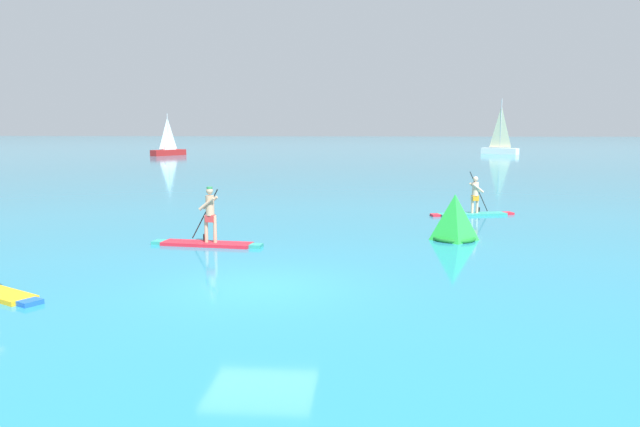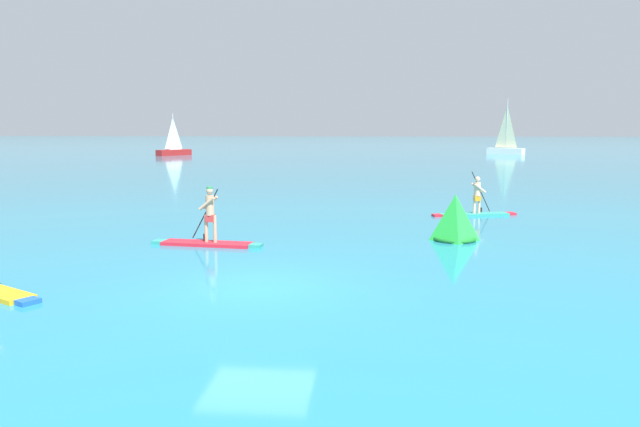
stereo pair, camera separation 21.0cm
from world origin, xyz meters
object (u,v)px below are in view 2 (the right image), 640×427
object	(u,v)px
sailboat_left_horizon	(174,150)
sailboat_right_horizon	(506,146)
paddleboarder_mid_center	(207,234)
race_marker_buoy	(455,220)
paddleboarder_far_right	(475,208)

from	to	relation	value
sailboat_left_horizon	sailboat_right_horizon	xyz separation A→B (m)	(43.05, 7.63, 0.28)
sailboat_left_horizon	sailboat_right_horizon	size ratio (longest dim) A/B	0.72
paddleboarder_mid_center	race_marker_buoy	bearing A→B (deg)	-161.97
sailboat_left_horizon	sailboat_right_horizon	world-z (taller)	sailboat_right_horizon
paddleboarder_far_right	sailboat_left_horizon	world-z (taller)	sailboat_left_horizon
paddleboarder_far_right	race_marker_buoy	size ratio (longest dim) A/B	2.37
paddleboarder_far_right	sailboat_right_horizon	distance (m)	59.99
race_marker_buoy	paddleboarder_mid_center	bearing A→B (deg)	-168.67
paddleboarder_mid_center	paddleboarder_far_right	xyz separation A→B (m)	(9.28, 7.29, -0.03)
sailboat_left_horizon	sailboat_right_horizon	distance (m)	43.72
paddleboarder_mid_center	sailboat_right_horizon	bearing A→B (deg)	-102.18
race_marker_buoy	sailboat_right_horizon	world-z (taller)	sailboat_right_horizon
paddleboarder_mid_center	paddleboarder_far_right	size ratio (longest dim) A/B	1.00
race_marker_buoy	sailboat_left_horizon	bearing A→B (deg)	116.52
sailboat_right_horizon	paddleboarder_mid_center	bearing A→B (deg)	-73.01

